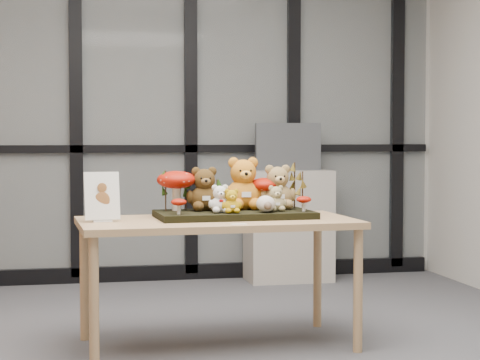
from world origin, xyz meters
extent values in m
plane|color=#545459|center=(0.00, 0.00, 0.00)|extent=(5.00, 5.00, 0.00)
plane|color=beige|center=(0.00, 2.50, 1.40)|extent=(5.00, 0.00, 5.00)
plane|color=beige|center=(0.00, -2.50, 1.40)|extent=(5.00, 0.00, 5.00)
cube|color=#2D383F|center=(0.00, 2.47, 1.40)|extent=(4.90, 0.02, 2.70)
cube|color=black|center=(0.00, 2.47, 0.06)|extent=(4.90, 0.06, 0.12)
cube|color=black|center=(0.00, 2.47, 1.05)|extent=(4.90, 0.06, 0.06)
cube|color=black|center=(-0.45, 2.47, 1.40)|extent=(0.10, 0.06, 2.70)
cube|color=black|center=(0.45, 2.47, 1.40)|extent=(0.10, 0.06, 2.70)
cube|color=black|center=(1.30, 2.47, 1.40)|extent=(0.10, 0.06, 2.70)
cube|color=black|center=(2.20, 2.47, 1.40)|extent=(0.10, 0.06, 2.70)
cube|color=#A7805B|center=(0.25, 0.25, 0.68)|extent=(1.52, 0.81, 0.04)
cylinder|color=#A7805B|center=(-0.43, -0.10, 0.33)|extent=(0.05, 0.05, 0.66)
cylinder|color=#A7805B|center=(-0.46, 0.54, 0.33)|extent=(0.05, 0.05, 0.66)
cylinder|color=#A7805B|center=(0.96, -0.04, 0.33)|extent=(0.05, 0.05, 0.66)
cylinder|color=#A7805B|center=(0.93, 0.60, 0.33)|extent=(0.05, 0.05, 0.66)
cube|color=black|center=(0.36, 0.31, 0.72)|extent=(0.88, 0.46, 0.04)
cube|color=silver|center=(-0.37, 0.24, 0.70)|extent=(0.11, 0.07, 0.01)
cube|color=white|center=(-0.37, 0.24, 0.84)|extent=(0.19, 0.07, 0.25)
ellipsoid|color=brown|center=(-0.37, 0.23, 0.81)|extent=(0.08, 0.01, 0.09)
ellipsoid|color=brown|center=(-0.37, 0.23, 0.88)|extent=(0.05, 0.01, 0.05)
cube|color=white|center=(0.31, -0.05, 0.70)|extent=(0.08, 0.03, 0.00)
cube|color=#A69E94|center=(1.20, 2.24, 0.44)|extent=(0.66, 0.38, 0.88)
cube|color=#474A4F|center=(1.20, 2.26, 1.07)|extent=(0.53, 0.05, 0.37)
cube|color=black|center=(1.20, 2.23, 1.07)|extent=(0.46, 0.00, 0.31)
camera|label=1|loc=(-0.60, -4.40, 1.16)|focal=65.00mm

